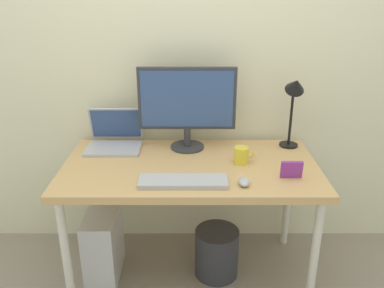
# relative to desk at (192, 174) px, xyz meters

# --- Properties ---
(ground_plane) EXTENTS (6.00, 6.00, 0.00)m
(ground_plane) POSITION_rel_desk_xyz_m (0.00, 0.00, -0.67)
(ground_plane) COLOR gray
(back_wall) EXTENTS (4.40, 0.04, 2.60)m
(back_wall) POSITION_rel_desk_xyz_m (0.00, 0.43, 0.63)
(back_wall) COLOR beige
(back_wall) RESTS_ON ground_plane
(desk) EXTENTS (1.39, 0.74, 0.73)m
(desk) POSITION_rel_desk_xyz_m (0.00, 0.00, 0.00)
(desk) COLOR tan
(desk) RESTS_ON ground_plane
(monitor) EXTENTS (0.57, 0.20, 0.49)m
(monitor) POSITION_rel_desk_xyz_m (-0.02, 0.24, 0.34)
(monitor) COLOR #333338
(monitor) RESTS_ON desk
(laptop) EXTENTS (0.32, 0.27, 0.23)m
(laptop) POSITION_rel_desk_xyz_m (-0.46, 0.25, 0.12)
(laptop) COLOR #B2B2B7
(laptop) RESTS_ON desk
(desk_lamp) EXTENTS (0.11, 0.16, 0.45)m
(desk_lamp) POSITION_rel_desk_xyz_m (0.60, 0.24, 0.38)
(desk_lamp) COLOR black
(desk_lamp) RESTS_ON desk
(keyboard) EXTENTS (0.44, 0.14, 0.02)m
(keyboard) POSITION_rel_desk_xyz_m (-0.04, -0.23, 0.07)
(keyboard) COLOR #B2B2B7
(keyboard) RESTS_ON desk
(mouse) EXTENTS (0.06, 0.09, 0.03)m
(mouse) POSITION_rel_desk_xyz_m (0.26, -0.24, 0.08)
(mouse) COLOR #B2B2B7
(mouse) RESTS_ON desk
(coffee_mug) EXTENTS (0.11, 0.08, 0.09)m
(coffee_mug) POSITION_rel_desk_xyz_m (0.28, 0.02, 0.11)
(coffee_mug) COLOR yellow
(coffee_mug) RESTS_ON desk
(photo_frame) EXTENTS (0.11, 0.03, 0.09)m
(photo_frame) POSITION_rel_desk_xyz_m (0.51, -0.17, 0.11)
(photo_frame) COLOR purple
(photo_frame) RESTS_ON desk
(computer_tower) EXTENTS (0.18, 0.36, 0.42)m
(computer_tower) POSITION_rel_desk_xyz_m (-0.52, -0.01, -0.46)
(computer_tower) COLOR silver
(computer_tower) RESTS_ON ground_plane
(wastebasket) EXTENTS (0.26, 0.26, 0.30)m
(wastebasket) POSITION_rel_desk_xyz_m (0.16, -0.01, -0.52)
(wastebasket) COLOR #333338
(wastebasket) RESTS_ON ground_plane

